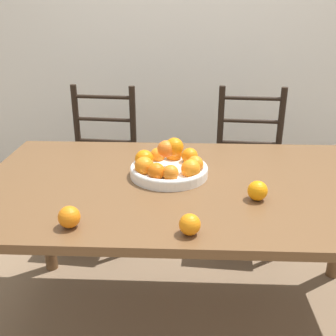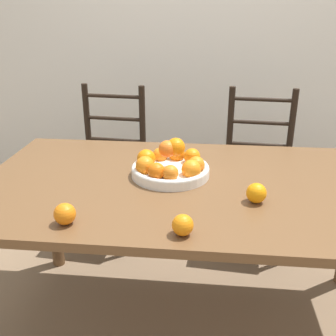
% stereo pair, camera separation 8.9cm
% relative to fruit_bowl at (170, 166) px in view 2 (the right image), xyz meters
% --- Properties ---
extents(ground_plane, '(12.00, 12.00, 0.00)m').
position_rel_fruit_bowl_xyz_m(ground_plane, '(0.11, -0.06, -0.82)').
color(ground_plane, '#7F664C').
extents(wall_back, '(8.00, 0.06, 2.60)m').
position_rel_fruit_bowl_xyz_m(wall_back, '(0.11, 1.49, 0.48)').
color(wall_back, silver).
rests_on(wall_back, ground_plane).
extents(dining_table, '(1.82, 1.00, 0.78)m').
position_rel_fruit_bowl_xyz_m(dining_table, '(0.11, -0.06, -0.14)').
color(dining_table, brown).
rests_on(dining_table, ground_plane).
extents(fruit_bowl, '(0.34, 0.34, 0.17)m').
position_rel_fruit_bowl_xyz_m(fruit_bowl, '(0.00, 0.00, 0.00)').
color(fruit_bowl, white).
rests_on(fruit_bowl, dining_table).
extents(orange_loose_0, '(0.07, 0.07, 0.07)m').
position_rel_fruit_bowl_xyz_m(orange_loose_0, '(0.09, -0.47, -0.01)').
color(orange_loose_0, orange).
rests_on(orange_loose_0, dining_table).
extents(orange_loose_1, '(0.08, 0.08, 0.08)m').
position_rel_fruit_bowl_xyz_m(orange_loose_1, '(0.34, -0.22, -0.01)').
color(orange_loose_1, orange).
rests_on(orange_loose_1, dining_table).
extents(orange_loose_2, '(0.07, 0.07, 0.07)m').
position_rel_fruit_bowl_xyz_m(orange_loose_2, '(-0.31, -0.44, -0.01)').
color(orange_loose_2, orange).
rests_on(orange_loose_2, dining_table).
extents(chair_left, '(0.45, 0.44, 1.00)m').
position_rel_fruit_bowl_xyz_m(chair_left, '(-0.47, 0.76, -0.34)').
color(chair_left, black).
rests_on(chair_left, ground_plane).
extents(chair_right, '(0.45, 0.43, 1.00)m').
position_rel_fruit_bowl_xyz_m(chair_right, '(0.48, 0.76, -0.34)').
color(chair_right, black).
rests_on(chair_right, ground_plane).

